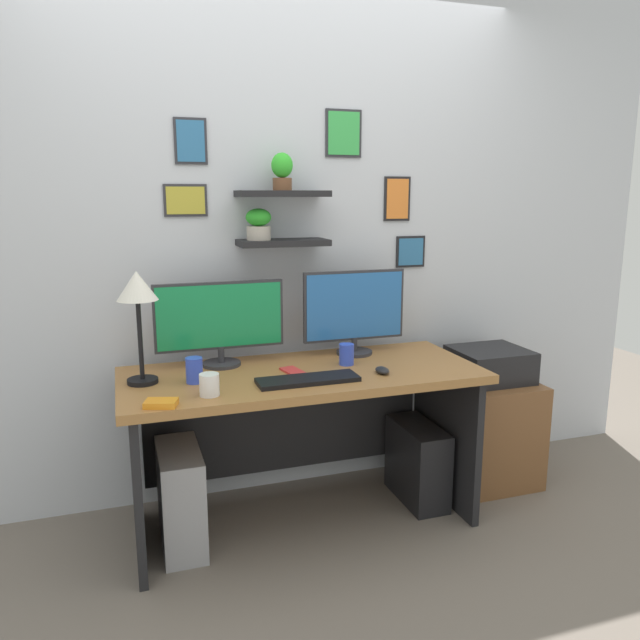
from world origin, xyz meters
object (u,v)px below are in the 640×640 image
object	(u,v)px
cell_phone	(293,371)
computer_tower_right	(417,462)
pen_cup	(346,354)
computer_tower_left	(181,498)
water_cup	(194,370)
drawer_cabinet	(486,429)
printer	(490,364)
coffee_mug	(209,385)
computer_mouse	(382,370)
keyboard	(308,380)
desk_lamp	(137,296)
scissors_tray	(161,403)
desk	(300,411)
monitor_left	(220,320)
monitor_right	(354,310)

from	to	relation	value
cell_phone	computer_tower_right	size ratio (longest dim) A/B	0.35
pen_cup	computer_tower_left	size ratio (longest dim) A/B	0.22
water_cup	drawer_cabinet	world-z (taller)	water_cup
pen_cup	printer	distance (m)	0.88
coffee_mug	computer_mouse	bearing A→B (deg)	4.38
keyboard	cell_phone	distance (m)	0.16
drawer_cabinet	computer_mouse	bearing A→B (deg)	-159.55
water_cup	computer_tower_right	xyz separation A→B (m)	(1.10, 0.05, -0.61)
keyboard	drawer_cabinet	bearing A→B (deg)	14.85
pen_cup	printer	size ratio (longest dim) A/B	0.26
desk_lamp	scissors_tray	distance (m)	0.49
cell_phone	scissors_tray	world-z (taller)	scissors_tray
scissors_tray	water_cup	size ratio (longest dim) A/B	1.09
computer_mouse	computer_tower_left	distance (m)	1.06
scissors_tray	desk_lamp	bearing A→B (deg)	99.34
computer_mouse	computer_tower_right	world-z (taller)	computer_mouse
desk	coffee_mug	world-z (taller)	coffee_mug
computer_mouse	computer_tower_right	size ratio (longest dim) A/B	0.22
desk_lamp	computer_tower_right	xyz separation A→B (m)	(1.32, -0.02, -0.93)
keyboard	pen_cup	size ratio (longest dim) A/B	4.40
pen_cup	scissors_tray	distance (m)	0.93
keyboard	scissors_tray	size ratio (longest dim) A/B	3.67
cell_phone	scissors_tray	bearing A→B (deg)	-167.46
keyboard	cell_phone	world-z (taller)	keyboard
desk	scissors_tray	size ratio (longest dim) A/B	13.57
keyboard	water_cup	distance (m)	0.49
pen_cup	drawer_cabinet	world-z (taller)	pen_cup
monitor_left	monitor_right	size ratio (longest dim) A/B	1.14
computer_mouse	coffee_mug	bearing A→B (deg)	-175.62
monitor_left	printer	world-z (taller)	monitor_left
computer_mouse	scissors_tray	world-z (taller)	computer_mouse
coffee_mug	scissors_tray	size ratio (longest dim) A/B	0.75
monitor_left	water_cup	size ratio (longest dim) A/B	5.47
water_cup	computer_tower_right	distance (m)	1.26
monitor_left	computer_mouse	xyz separation A→B (m)	(0.66, -0.37, -0.20)
pen_cup	scissors_tray	world-z (taller)	pen_cup
coffee_mug	cell_phone	bearing A→B (deg)	26.82
keyboard	water_cup	xyz separation A→B (m)	(-0.46, 0.14, 0.05)
scissors_tray	coffee_mug	bearing A→B (deg)	19.43
desk_lamp	pen_cup	xyz separation A→B (m)	(0.93, -0.01, -0.33)
desk	coffee_mug	bearing A→B (deg)	-149.56
water_cup	monitor_left	bearing A→B (deg)	57.14
keyboard	desk_lamp	size ratio (longest dim) A/B	0.91
desk	computer_tower_left	xyz separation A→B (m)	(-0.57, -0.08, -0.31)
coffee_mug	pen_cup	size ratio (longest dim) A/B	0.90
water_cup	computer_tower_left	distance (m)	0.58
coffee_mug	monitor_left	bearing A→B (deg)	74.69
monitor_right	coffee_mug	world-z (taller)	monitor_right
cell_phone	computer_tower_right	world-z (taller)	cell_phone
computer_tower_left	cell_phone	bearing A→B (deg)	1.51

